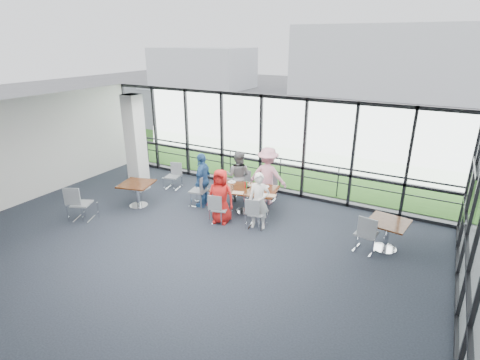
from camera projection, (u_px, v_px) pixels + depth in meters
The scene contains 43 objects.
floor at pixel (166, 259), 8.78m from camera, with size 12.00×10.00×0.02m, color #1D232A.
ceiling at pixel (155, 124), 7.64m from camera, with size 12.00×10.00×0.04m, color white.
wall_left at pixel (1, 157), 10.92m from camera, with size 0.10×10.00×3.20m, color silver.
curtain_wall_back at pixel (261, 144), 12.30m from camera, with size 12.00×0.10×3.20m, color white.
curtain_wall_right at pixel (479, 273), 5.49m from camera, with size 0.10×10.00×3.20m, color white.
exit_door at pixel (467, 211), 8.76m from camera, with size 0.12×1.60×2.10m, color black.
structural_column at pixel (136, 144), 12.29m from camera, with size 0.50×0.50×3.20m, color silver.
apron at pixel (308, 153), 16.97m from camera, with size 80.00×70.00×0.02m, color slate.
grass_strip at pixel (292, 164), 15.32m from camera, with size 80.00×5.00×0.01m, color #2C5B1D.
hangar_main at pixel (441, 62), 32.10m from camera, with size 24.00×10.00×6.00m, color white.
hangar_aux at pixel (202, 68), 39.14m from camera, with size 10.00×6.00×4.00m, color white.
guard_rail at pixel (268, 170), 13.18m from camera, with size 0.06×0.06×12.00m, color #2D2D33.
main_table at pixel (245, 192), 10.95m from camera, with size 2.04×1.37×0.75m.
side_table_left at pixel (137, 187), 11.31m from camera, with size 1.11×1.11×0.75m.
side_table_right at pixel (388, 226), 8.95m from camera, with size 1.01×1.01×0.75m.
diner_near_left at pixel (221, 196), 10.27m from camera, with size 0.76×0.49×1.55m, color red.
diner_near_right at pixel (259, 201), 9.97m from camera, with size 0.57×0.42×1.56m, color white.
diner_far_left at pixel (238, 176), 11.67m from camera, with size 0.79×0.49×1.63m, color slate.
diner_far_right at pixel (268, 176), 11.44m from camera, with size 1.16×0.60×1.80m, color pink.
diner_end at pixel (203, 180), 11.29m from camera, with size 0.98×0.54×1.68m, color #2B568F.
chair_main_nl at pixel (220, 209), 10.35m from camera, with size 0.41×0.41×0.84m, color gray, non-canonical shape.
chair_main_nr at pixel (257, 213), 10.08m from camera, with size 0.42×0.42×0.85m, color gray, non-canonical shape.
chair_main_fl at pixel (242, 185), 12.01m from camera, with size 0.42×0.42×0.86m, color gray, non-canonical shape.
chair_main_fr at pixel (268, 187), 11.77m from camera, with size 0.44×0.44×0.89m, color gray, non-canonical shape.
chair_main_end at pixel (198, 191), 11.43m from camera, with size 0.47×0.47×0.96m, color gray, non-canonical shape.
chair_spare_la at pixel (82, 204), 10.49m from camera, with size 0.49×0.49×0.99m, color gray, non-canonical shape.
chair_spare_lb at pixel (172, 177), 12.73m from camera, with size 0.42×0.42×0.87m, color gray, non-canonical shape.
chair_spare_r at pixel (366, 233), 8.92m from camera, with size 0.47×0.47×0.95m, color gray, non-canonical shape.
plate_nl at pixel (225, 190), 10.74m from camera, with size 0.24×0.24×0.01m, color white.
plate_nr at pixel (261, 195), 10.42m from camera, with size 0.26×0.26×0.01m, color white.
plate_fl at pixel (232, 182), 11.35m from camera, with size 0.25×0.25×0.01m, color white.
plate_fr at pixel (265, 186), 11.00m from camera, with size 0.27×0.27×0.01m, color white.
plate_end at pixel (221, 185), 11.10m from camera, with size 0.28×0.28×0.01m, color white.
tumbler_a at pixel (233, 188), 10.74m from camera, with size 0.06×0.06×0.13m, color white.
tumbler_b at pixel (254, 189), 10.65m from camera, with size 0.07×0.07×0.13m, color white.
tumbler_c at pixel (250, 184), 11.03m from camera, with size 0.07×0.07×0.13m, color white.
tumbler_d at pixel (222, 185), 10.90m from camera, with size 0.07×0.07×0.15m, color white.
menu_a at pixel (238, 193), 10.58m from camera, with size 0.32×0.23×0.00m, color beige.
menu_b at pixel (270, 195), 10.39m from camera, with size 0.32×0.22×0.00m, color beige.
menu_c at pixel (254, 184), 11.17m from camera, with size 0.33×0.23×0.00m, color beige.
condiment_caddy at pixel (248, 187), 10.94m from camera, with size 0.10×0.07×0.04m, color black.
ketchup_bottle at pixel (245, 185), 10.89m from camera, with size 0.06×0.06×0.18m, color #B30B07.
green_bottle at pixel (246, 185), 10.89m from camera, with size 0.05×0.05×0.20m, color #298034.
Camera 1 is at (5.17, -5.77, 4.82)m, focal length 28.00 mm.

